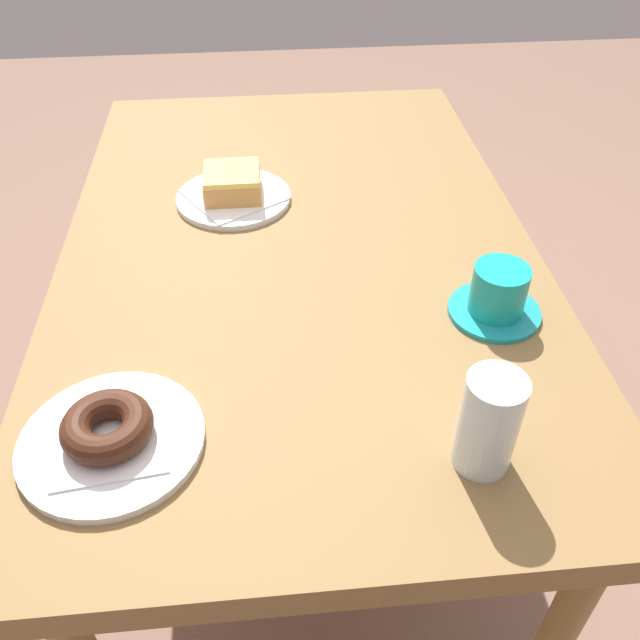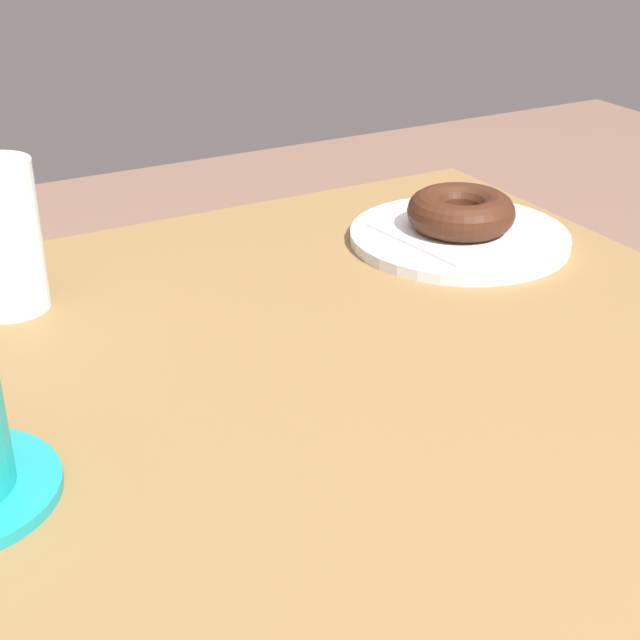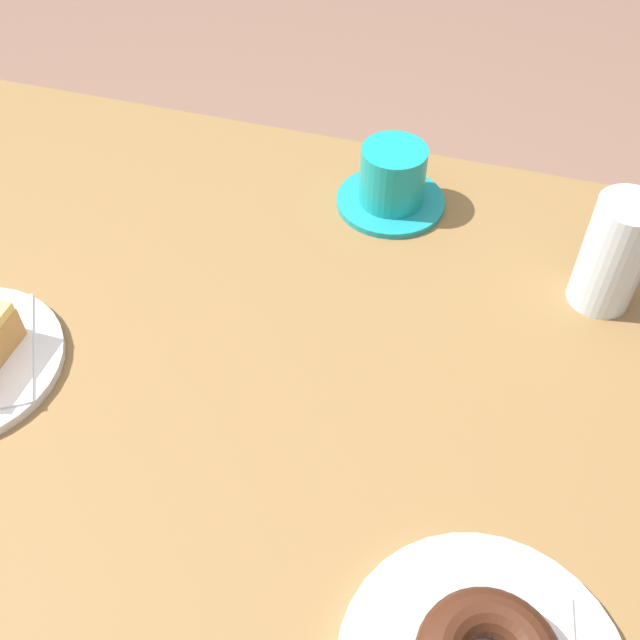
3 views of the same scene
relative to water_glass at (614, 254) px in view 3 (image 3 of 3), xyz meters
The scene contains 4 objects.
ground_plane 0.92m from the water_glass, 159.32° to the right, with size 6.00×6.00×0.00m, color #81614F.
table 0.51m from the water_glass, 159.32° to the right, with size 1.19×0.75×0.72m.
water_glass is the anchor object (origin of this frame).
coffee_cup 0.26m from the water_glass, 159.96° to the left, with size 0.13×0.13×0.08m.
Camera 3 is at (0.33, -0.44, 1.28)m, focal length 41.70 mm.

